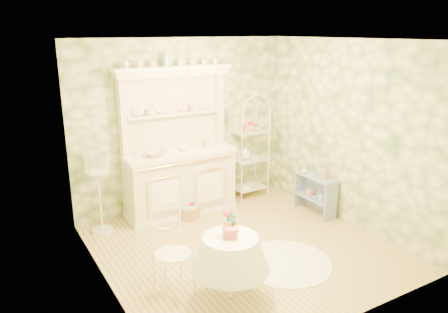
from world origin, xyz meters
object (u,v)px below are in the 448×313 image
kitchen_dresser (179,143)px  birdcage_stand (99,186)px  side_shelf (315,196)px  bakers_rack (249,146)px  cafe_chair (173,250)px  round_table (230,265)px  floor_basket (189,210)px

kitchen_dresser → birdcage_stand: bearing=-176.9°
side_shelf → bakers_rack: bearing=111.4°
cafe_chair → bakers_rack: bearing=49.8°
round_table → cafe_chair: size_ratio=0.79×
kitchen_dresser → floor_basket: 1.06m
bakers_rack → round_table: bearing=-130.1°
kitchen_dresser → birdcage_stand: kitchen_dresser is taller
cafe_chair → floor_basket: cafe_chair is taller
side_shelf → birdcage_stand: 3.29m
round_table → floor_basket: 2.19m
bakers_rack → floor_basket: 1.58m
round_table → cafe_chair: (-0.48, 0.43, 0.11)m
kitchen_dresser → floor_basket: bearing=-88.2°
side_shelf → kitchen_dresser: bearing=148.2°
round_table → floor_basket: size_ratio=2.05×
bakers_rack → side_shelf: size_ratio=2.66×
bakers_rack → side_shelf: bearing=-71.1°
bakers_rack → floor_basket: bakers_rack is taller
cafe_chair → round_table: bearing=-33.0°
side_shelf → floor_basket: side_shelf is taller
bakers_rack → round_table: bakers_rack is taller
round_table → floor_basket: bearing=75.9°
cafe_chair → floor_basket: size_ratio=2.61×
kitchen_dresser → side_shelf: size_ratio=3.43×
kitchen_dresser → cafe_chair: 2.29m
kitchen_dresser → side_shelf: kitchen_dresser is taller
round_table → birdcage_stand: bearing=108.2°
side_shelf → birdcage_stand: (-3.10, 1.04, 0.41)m
round_table → cafe_chair: cafe_chair is taller
side_shelf → birdcage_stand: size_ratio=0.48×
side_shelf → floor_basket: size_ratio=1.76×
kitchen_dresser → birdcage_stand: size_ratio=1.65×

